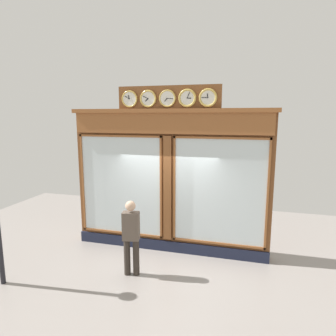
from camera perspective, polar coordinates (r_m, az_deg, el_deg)
name	(u,v)px	position (r m, az deg, el deg)	size (l,w,h in m)	color
ground_plane	(125,321)	(5.76, -8.31, -27.17)	(14.00, 14.00, 0.00)	gray
shop_facade	(169,180)	(7.53, 0.26, -2.33)	(5.12, 0.42, 4.19)	brown
pedestrian	(131,235)	(6.63, -7.11, -12.62)	(0.40, 0.29, 1.69)	#312A24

